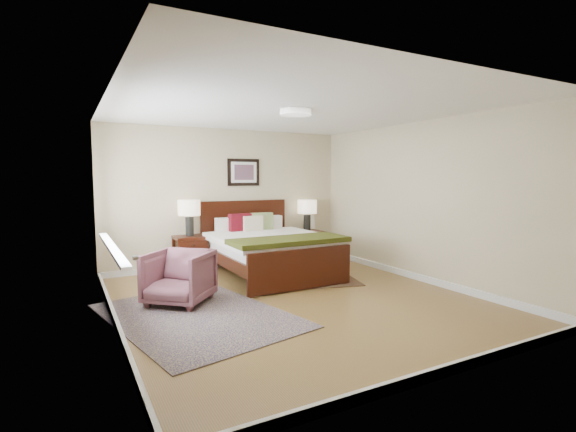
# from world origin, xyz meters

# --- Properties ---
(floor) EXTENTS (5.00, 5.00, 0.00)m
(floor) POSITION_xyz_m (0.00, 0.00, 0.00)
(floor) COLOR brown
(floor) RESTS_ON ground
(back_wall) EXTENTS (4.50, 0.04, 2.50)m
(back_wall) POSITION_xyz_m (0.00, 2.50, 1.25)
(back_wall) COLOR #C6B48F
(back_wall) RESTS_ON ground
(front_wall) EXTENTS (4.50, 0.04, 2.50)m
(front_wall) POSITION_xyz_m (0.00, -2.50, 1.25)
(front_wall) COLOR #C6B48F
(front_wall) RESTS_ON ground
(left_wall) EXTENTS (0.04, 5.00, 2.50)m
(left_wall) POSITION_xyz_m (-2.25, 0.00, 1.25)
(left_wall) COLOR #C6B48F
(left_wall) RESTS_ON ground
(right_wall) EXTENTS (0.04, 5.00, 2.50)m
(right_wall) POSITION_xyz_m (2.25, 0.00, 1.25)
(right_wall) COLOR #C6B48F
(right_wall) RESTS_ON ground
(ceiling) EXTENTS (4.50, 5.00, 0.02)m
(ceiling) POSITION_xyz_m (0.00, 0.00, 2.50)
(ceiling) COLOR white
(ceiling) RESTS_ON back_wall
(window) EXTENTS (0.11, 2.72, 1.32)m
(window) POSITION_xyz_m (-2.20, 0.70, 1.38)
(window) COLOR silver
(window) RESTS_ON left_wall
(door) EXTENTS (0.06, 1.00, 2.18)m
(door) POSITION_xyz_m (-2.23, -1.75, 1.07)
(door) COLOR silver
(door) RESTS_ON ground
(ceil_fixture) EXTENTS (0.44, 0.44, 0.08)m
(ceil_fixture) POSITION_xyz_m (0.00, 0.00, 2.47)
(ceil_fixture) COLOR white
(ceil_fixture) RESTS_ON ceiling
(bed) EXTENTS (1.80, 2.19, 1.18)m
(bed) POSITION_xyz_m (0.29, 1.42, 0.54)
(bed) COLOR #371408
(bed) RESTS_ON ground
(wall_art) EXTENTS (0.62, 0.05, 0.50)m
(wall_art) POSITION_xyz_m (0.29, 2.47, 1.72)
(wall_art) COLOR black
(wall_art) RESTS_ON back_wall
(nightstand_left) EXTENTS (0.53, 0.47, 0.63)m
(nightstand_left) POSITION_xyz_m (-0.80, 2.25, 0.50)
(nightstand_left) COLOR #371408
(nightstand_left) RESTS_ON ground
(nightstand_right) EXTENTS (0.57, 0.43, 0.57)m
(nightstand_right) POSITION_xyz_m (1.54, 2.26, 0.36)
(nightstand_right) COLOR #371408
(nightstand_right) RESTS_ON ground
(lamp_left) EXTENTS (0.37, 0.37, 0.61)m
(lamp_left) POSITION_xyz_m (-0.80, 2.27, 1.07)
(lamp_left) COLOR black
(lamp_left) RESTS_ON nightstand_left
(lamp_right) EXTENTS (0.37, 0.37, 0.61)m
(lamp_right) POSITION_xyz_m (1.54, 2.27, 1.01)
(lamp_right) COLOR black
(lamp_right) RESTS_ON nightstand_right
(armchair) EXTENTS (1.06, 1.06, 0.69)m
(armchair) POSITION_xyz_m (-1.41, 0.54, 0.35)
(armchair) COLOR brown
(armchair) RESTS_ON ground
(rug_persian) EXTENTS (2.23, 2.78, 0.01)m
(rug_persian) POSITION_xyz_m (-1.35, -0.04, 0.01)
(rug_persian) COLOR #0D0B3B
(rug_persian) RESTS_ON ground
(rug_navy) EXTENTS (1.10, 1.39, 0.01)m
(rug_navy) POSITION_xyz_m (1.04, 0.78, 0.01)
(rug_navy) COLOR black
(rug_navy) RESTS_ON ground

